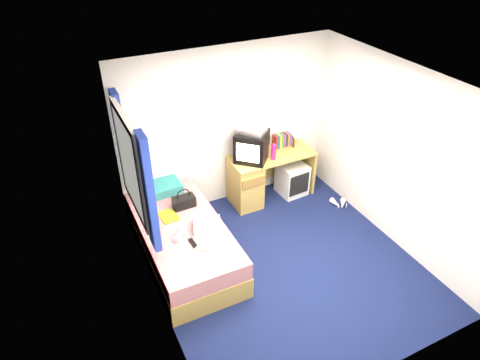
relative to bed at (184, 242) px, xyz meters
name	(u,v)px	position (x,y,z in m)	size (l,w,h in m)	color
ground	(284,265)	(1.10, -0.70, -0.27)	(3.40, 3.40, 0.00)	#0C1438
room_shell	(291,170)	(1.10, -0.70, 1.18)	(3.40, 3.40, 3.40)	white
bed	(184,242)	(0.00, 0.00, 0.00)	(1.01, 2.00, 0.54)	tan
pillow	(160,188)	(-0.03, 0.82, 0.33)	(0.57, 0.36, 0.12)	#175299
desk	(255,178)	(1.42, 0.74, 0.14)	(1.30, 0.55, 0.75)	tan
storage_cube	(292,179)	(2.05, 0.66, -0.01)	(0.41, 0.41, 0.51)	white
crt_tv	(252,146)	(1.36, 0.74, 0.70)	(0.60, 0.60, 0.44)	black
vcr	(252,130)	(1.36, 0.74, 0.96)	(0.38, 0.27, 0.07)	silver
book_row	(282,140)	(1.97, 0.90, 0.58)	(0.27, 0.13, 0.20)	maroon
picture_frame	(293,142)	(2.12, 0.83, 0.55)	(0.02, 0.12, 0.14)	black
pink_water_bottle	(273,152)	(1.65, 0.61, 0.60)	(0.07, 0.07, 0.23)	#DC1F67
aerosol_can	(267,150)	(1.61, 0.73, 0.58)	(0.05, 0.05, 0.20)	white
handbag	(184,201)	(0.16, 0.36, 0.35)	(0.30, 0.17, 0.28)	black
towel	(207,225)	(0.26, -0.20, 0.33)	(0.33, 0.27, 0.11)	white
magazine	(168,216)	(-0.10, 0.25, 0.28)	(0.21, 0.28, 0.01)	#FAFA1B
water_bottle	(179,235)	(-0.10, -0.21, 0.31)	(0.07, 0.07, 0.20)	white
colour_swatch_fan	(205,249)	(0.09, -0.53, 0.28)	(0.22, 0.06, 0.01)	yellow
remote_control	(193,243)	(0.00, -0.37, 0.28)	(0.05, 0.16, 0.02)	black
window_assembly	(133,166)	(-0.45, 0.20, 1.15)	(0.11, 1.42, 1.40)	silver
white_heels	(339,204)	(2.51, 0.02, -0.23)	(0.24, 0.28, 0.09)	silver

